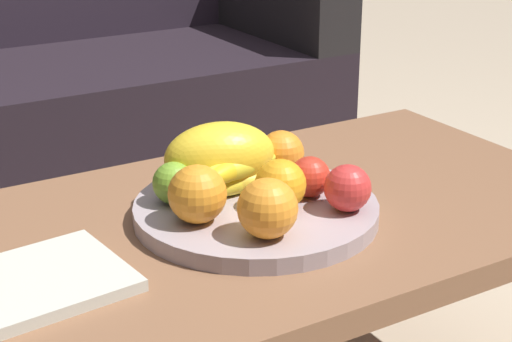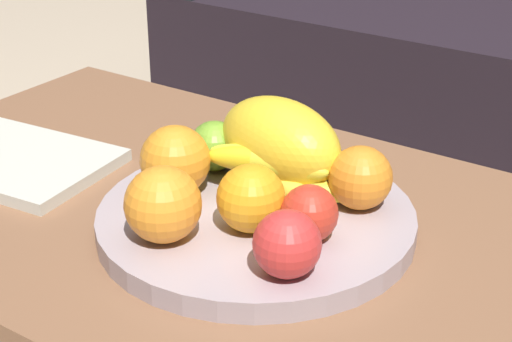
{
  "view_description": "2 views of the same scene",
  "coord_description": "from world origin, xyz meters",
  "px_view_note": "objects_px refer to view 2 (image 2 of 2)",
  "views": [
    {
      "loc": [
        -0.57,
        -0.97,
        0.93
      ],
      "look_at": [
        0.01,
        -0.01,
        0.49
      ],
      "focal_mm": 57.91,
      "sensor_mm": 36.0,
      "label": 1
    },
    {
      "loc": [
        0.47,
        -0.69,
        0.89
      ],
      "look_at": [
        0.01,
        -0.01,
        0.49
      ],
      "focal_mm": 57.81,
      "sensor_mm": 36.0,
      "label": 2
    }
  ],
  "objects_px": {
    "fruit_bowl": "(256,220)",
    "orange_back": "(163,204)",
    "apple_right": "(287,244)",
    "banana_bunch": "(274,172)",
    "melon_large_front": "(280,142)",
    "magazine": "(15,161)",
    "orange_right": "(175,160)",
    "orange_left": "(251,198)",
    "apple_front": "(215,146)",
    "coffee_table": "(255,256)",
    "orange_front": "(360,178)",
    "apple_left": "(309,213)"
  },
  "relations": [
    {
      "from": "fruit_bowl",
      "to": "orange_back",
      "type": "distance_m",
      "value": 0.13
    },
    {
      "from": "apple_right",
      "to": "banana_bunch",
      "type": "height_order",
      "value": "apple_right"
    },
    {
      "from": "melon_large_front",
      "to": "magazine",
      "type": "distance_m",
      "value": 0.37
    },
    {
      "from": "fruit_bowl",
      "to": "orange_right",
      "type": "relative_size",
      "value": 4.38
    },
    {
      "from": "orange_left",
      "to": "apple_right",
      "type": "height_order",
      "value": "orange_left"
    },
    {
      "from": "melon_large_front",
      "to": "orange_right",
      "type": "relative_size",
      "value": 2.07
    },
    {
      "from": "orange_left",
      "to": "apple_front",
      "type": "distance_m",
      "value": 0.16
    },
    {
      "from": "coffee_table",
      "to": "magazine",
      "type": "height_order",
      "value": "magazine"
    },
    {
      "from": "orange_right",
      "to": "fruit_bowl",
      "type": "bearing_deg",
      "value": 8.14
    },
    {
      "from": "orange_front",
      "to": "magazine",
      "type": "relative_size",
      "value": 0.29
    },
    {
      "from": "magazine",
      "to": "orange_back",
      "type": "bearing_deg",
      "value": -17.34
    },
    {
      "from": "coffee_table",
      "to": "orange_left",
      "type": "xyz_separation_m",
      "value": [
        0.03,
        -0.05,
        0.11
      ]
    },
    {
      "from": "orange_right",
      "to": "apple_front",
      "type": "bearing_deg",
      "value": 90.02
    },
    {
      "from": "orange_right",
      "to": "magazine",
      "type": "relative_size",
      "value": 0.33
    },
    {
      "from": "melon_large_front",
      "to": "orange_left",
      "type": "relative_size",
      "value": 2.29
    },
    {
      "from": "melon_large_front",
      "to": "apple_left",
      "type": "relative_size",
      "value": 2.77
    },
    {
      "from": "orange_back",
      "to": "apple_front",
      "type": "height_order",
      "value": "orange_back"
    },
    {
      "from": "orange_left",
      "to": "magazine",
      "type": "distance_m",
      "value": 0.38
    },
    {
      "from": "melon_large_front",
      "to": "orange_front",
      "type": "relative_size",
      "value": 2.34
    },
    {
      "from": "fruit_bowl",
      "to": "apple_left",
      "type": "bearing_deg",
      "value": -13.95
    },
    {
      "from": "coffee_table",
      "to": "apple_left",
      "type": "relative_size",
      "value": 18.18
    },
    {
      "from": "orange_left",
      "to": "banana_bunch",
      "type": "xyz_separation_m",
      "value": [
        -0.02,
        0.08,
        -0.01
      ]
    },
    {
      "from": "orange_front",
      "to": "orange_back",
      "type": "xyz_separation_m",
      "value": [
        -0.14,
        -0.18,
        0.0
      ]
    },
    {
      "from": "orange_right",
      "to": "magazine",
      "type": "bearing_deg",
      "value": -174.15
    },
    {
      "from": "apple_front",
      "to": "coffee_table",
      "type": "bearing_deg",
      "value": -27.59
    },
    {
      "from": "coffee_table",
      "to": "orange_front",
      "type": "distance_m",
      "value": 0.16
    },
    {
      "from": "orange_front",
      "to": "apple_front",
      "type": "relative_size",
      "value": 1.17
    },
    {
      "from": "melon_large_front",
      "to": "orange_left",
      "type": "height_order",
      "value": "melon_large_front"
    },
    {
      "from": "apple_front",
      "to": "fruit_bowl",
      "type": "bearing_deg",
      "value": -30.52
    },
    {
      "from": "coffee_table",
      "to": "orange_back",
      "type": "height_order",
      "value": "orange_back"
    },
    {
      "from": "orange_back",
      "to": "orange_left",
      "type": "bearing_deg",
      "value": 46.93
    },
    {
      "from": "orange_back",
      "to": "apple_left",
      "type": "xyz_separation_m",
      "value": [
        0.13,
        0.09,
        -0.01
      ]
    },
    {
      "from": "orange_right",
      "to": "apple_front",
      "type": "relative_size",
      "value": 1.32
    },
    {
      "from": "fruit_bowl",
      "to": "melon_large_front",
      "type": "distance_m",
      "value": 0.1
    },
    {
      "from": "fruit_bowl",
      "to": "banana_bunch",
      "type": "distance_m",
      "value": 0.06
    },
    {
      "from": "orange_back",
      "to": "banana_bunch",
      "type": "relative_size",
      "value": 0.47
    },
    {
      "from": "melon_large_front",
      "to": "apple_right",
      "type": "xyz_separation_m",
      "value": [
        0.12,
        -0.17,
        -0.02
      ]
    },
    {
      "from": "coffee_table",
      "to": "orange_front",
      "type": "height_order",
      "value": "orange_front"
    },
    {
      "from": "orange_front",
      "to": "apple_right",
      "type": "relative_size",
      "value": 1.07
    },
    {
      "from": "apple_left",
      "to": "coffee_table",
      "type": "bearing_deg",
      "value": 160.57
    },
    {
      "from": "orange_left",
      "to": "orange_back",
      "type": "relative_size",
      "value": 0.91
    },
    {
      "from": "banana_bunch",
      "to": "fruit_bowl",
      "type": "bearing_deg",
      "value": -84.53
    },
    {
      "from": "magazine",
      "to": "apple_right",
      "type": "bearing_deg",
      "value": -11.86
    },
    {
      "from": "apple_right",
      "to": "fruit_bowl",
      "type": "bearing_deg",
      "value": 137.3
    },
    {
      "from": "coffee_table",
      "to": "orange_right",
      "type": "distance_m",
      "value": 0.15
    },
    {
      "from": "orange_right",
      "to": "coffee_table",
      "type": "bearing_deg",
      "value": 15.72
    },
    {
      "from": "orange_right",
      "to": "banana_bunch",
      "type": "height_order",
      "value": "orange_right"
    },
    {
      "from": "orange_right",
      "to": "apple_right",
      "type": "height_order",
      "value": "orange_right"
    },
    {
      "from": "orange_left",
      "to": "apple_right",
      "type": "distance_m",
      "value": 0.1
    },
    {
      "from": "coffee_table",
      "to": "orange_front",
      "type": "xyz_separation_m",
      "value": [
        0.1,
        0.06,
        0.11
      ]
    }
  ]
}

